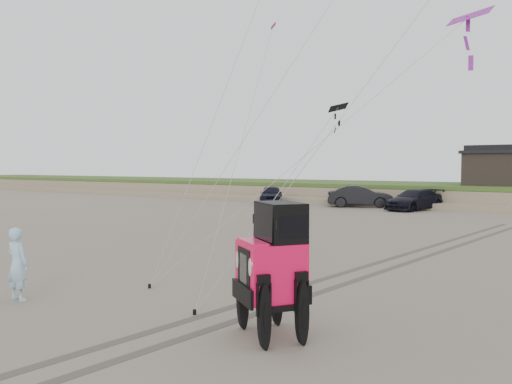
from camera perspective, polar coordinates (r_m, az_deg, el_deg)
ground at (r=11.84m, az=-7.39°, el=-13.34°), size 160.00×160.00×0.00m
dune_ridge at (r=46.75m, az=24.24°, el=-0.34°), size 160.00×14.25×1.73m
cabin at (r=45.91m, az=26.67°, el=2.57°), size 6.40×5.40×3.35m
truck_a at (r=43.98m, az=1.74°, el=-0.30°), size 3.93×5.01×1.60m
truck_b at (r=41.16m, az=11.83°, el=-0.50°), size 5.50×3.83×1.72m
truck_c at (r=39.36m, az=17.62°, el=-0.85°), size 3.73×5.79×1.56m
jeep at (r=9.85m, az=1.72°, el=-10.38°), size 5.31×5.97×2.10m
man at (r=13.75m, az=-25.60°, el=-7.43°), size 0.69×0.48×1.82m
stake_main at (r=14.10m, az=-12.08°, el=-10.47°), size 0.08×0.08×0.12m
stake_aux at (r=11.55m, az=-7.05°, el=-13.46°), size 0.08×0.08×0.12m
tire_tracks at (r=17.77m, az=15.14°, el=-7.88°), size 5.22×29.74×0.01m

